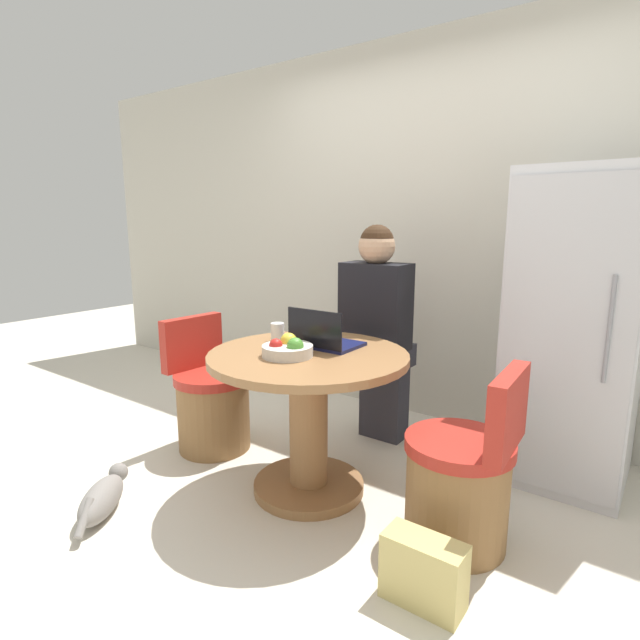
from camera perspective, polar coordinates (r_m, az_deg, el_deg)
ground_plane at (r=2.65m, az=-3.15°, el=-20.36°), size 12.00×12.00×0.00m
wall_back at (r=3.55m, az=12.41°, el=9.62°), size 7.00×0.06×2.60m
refrigerator at (r=2.96m, az=27.19°, el=-0.98°), size 0.61×0.68×1.65m
dining_table at (r=2.57m, az=-1.33°, el=-9.57°), size 1.00×1.00×0.75m
chair_right_side at (r=2.33m, az=15.81°, el=-17.55°), size 0.46×0.46×0.81m
chair_left_side at (r=3.18m, az=-12.28°, el=-9.34°), size 0.47×0.46×0.81m
person_seated at (r=3.07m, az=6.70°, el=-0.59°), size 0.40×0.37×1.37m
laptop at (r=2.58m, az=0.47°, el=-2.23°), size 0.33×0.25×0.21m
fruit_bowl at (r=2.42m, az=-3.70°, el=-3.29°), size 0.25×0.25×0.10m
coffee_cup at (r=2.71m, az=-4.87°, el=-1.39°), size 0.07×0.07×0.10m
cat at (r=2.76m, az=-23.59°, el=-18.09°), size 0.35×0.44×0.16m
handbag at (r=2.08m, az=11.75°, el=-26.32°), size 0.30×0.14×0.26m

